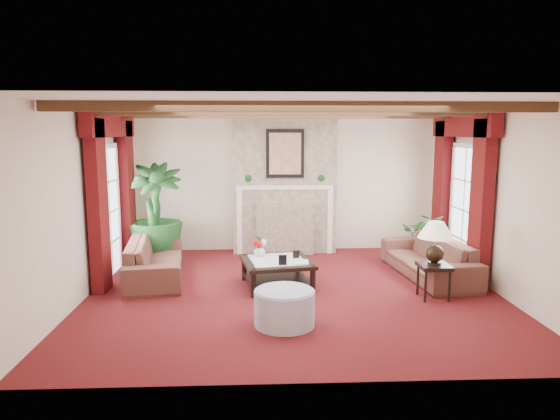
{
  "coord_description": "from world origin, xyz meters",
  "views": [
    {
      "loc": [
        -0.52,
        -7.14,
        2.36
      ],
      "look_at": [
        -0.18,
        0.4,
        1.17
      ],
      "focal_mm": 32.0,
      "sensor_mm": 36.0,
      "label": 1
    }
  ],
  "objects_px": {
    "sofa_left": "(155,252)",
    "sofa_right": "(429,251)",
    "potted_palm": "(155,234)",
    "ottoman": "(284,308)",
    "coffee_table": "(277,273)",
    "side_table": "(433,281)"
  },
  "relations": [
    {
      "from": "coffee_table",
      "to": "sofa_right",
      "type": "bearing_deg",
      "value": -0.06
    },
    {
      "from": "potted_palm",
      "to": "side_table",
      "type": "xyz_separation_m",
      "value": [
        4.38,
        -2.27,
        -0.26
      ]
    },
    {
      "from": "sofa_left",
      "to": "side_table",
      "type": "relative_size",
      "value": 4.41
    },
    {
      "from": "sofa_left",
      "to": "sofa_right",
      "type": "relative_size",
      "value": 1.0
    },
    {
      "from": "side_table",
      "to": "coffee_table",
      "type": "bearing_deg",
      "value": 163.59
    },
    {
      "from": "sofa_right",
      "to": "sofa_left",
      "type": "bearing_deg",
      "value": -97.75
    },
    {
      "from": "potted_palm",
      "to": "coffee_table",
      "type": "distance_m",
      "value": 2.72
    },
    {
      "from": "ottoman",
      "to": "potted_palm",
      "type": "bearing_deg",
      "value": 124.69
    },
    {
      "from": "potted_palm",
      "to": "ottoman",
      "type": "height_order",
      "value": "potted_palm"
    },
    {
      "from": "potted_palm",
      "to": "coffee_table",
      "type": "bearing_deg",
      "value": -36.73
    },
    {
      "from": "sofa_right",
      "to": "coffee_table",
      "type": "bearing_deg",
      "value": -86.18
    },
    {
      "from": "sofa_left",
      "to": "coffee_table",
      "type": "bearing_deg",
      "value": -114.21
    },
    {
      "from": "potted_palm",
      "to": "coffee_table",
      "type": "relative_size",
      "value": 1.86
    },
    {
      "from": "side_table",
      "to": "ottoman",
      "type": "relative_size",
      "value": 0.67
    },
    {
      "from": "potted_palm",
      "to": "coffee_table",
      "type": "height_order",
      "value": "potted_palm"
    },
    {
      "from": "sofa_right",
      "to": "ottoman",
      "type": "height_order",
      "value": "sofa_right"
    },
    {
      "from": "coffee_table",
      "to": "side_table",
      "type": "xyz_separation_m",
      "value": [
        2.21,
        -0.65,
        0.04
      ]
    },
    {
      "from": "sofa_right",
      "to": "side_table",
      "type": "bearing_deg",
      "value": -21.49
    },
    {
      "from": "side_table",
      "to": "ottoman",
      "type": "height_order",
      "value": "side_table"
    },
    {
      "from": "potted_palm",
      "to": "sofa_left",
      "type": "bearing_deg",
      "value": -79.03
    },
    {
      "from": "sofa_left",
      "to": "ottoman",
      "type": "distance_m",
      "value": 2.92
    },
    {
      "from": "sofa_right",
      "to": "side_table",
      "type": "distance_m",
      "value": 1.15
    }
  ]
}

